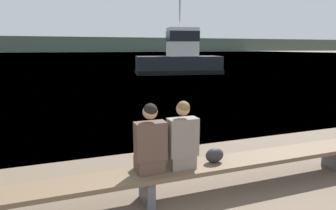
{
  "coord_description": "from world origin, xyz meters",
  "views": [
    {
      "loc": [
        -0.88,
        -1.22,
        2.23
      ],
      "look_at": [
        1.68,
        5.65,
        0.82
      ],
      "focal_mm": 32.0,
      "sensor_mm": 36.0,
      "label": 1
    }
  ],
  "objects": [
    {
      "name": "person_left",
      "position": [
        0.29,
        2.65,
        0.91
      ],
      "size": [
        0.44,
        0.37,
        1.01
      ],
      "color": "#4C382D",
      "rests_on": "bench_main"
    },
    {
      "name": "tugboat_red",
      "position": [
        9.17,
        22.88,
        1.23
      ],
      "size": [
        7.7,
        4.24,
        6.65
      ],
      "rotation": [
        0.0,
        0.0,
        1.4
      ],
      "color": "black",
      "rests_on": "water_surface"
    },
    {
      "name": "far_shoreline",
      "position": [
        0.0,
        179.44,
        4.05
      ],
      "size": [
        600.0,
        12.0,
        8.1
      ],
      "primitive_type": "cube",
      "color": "#424738",
      "rests_on": "ground"
    },
    {
      "name": "bench_main",
      "position": [
        0.24,
        2.65,
        0.39
      ],
      "size": [
        7.9,
        0.56,
        0.47
      ],
      "color": "brown",
      "rests_on": "ground"
    },
    {
      "name": "shopping_bag",
      "position": [
        1.34,
        2.66,
        0.58
      ],
      "size": [
        0.3,
        0.18,
        0.23
      ],
      "color": "#232328",
      "rests_on": "bench_main"
    },
    {
      "name": "water_surface",
      "position": [
        0.0,
        124.79,
        0.0
      ],
      "size": [
        240.0,
        240.0,
        0.0
      ],
      "primitive_type": "plane",
      "color": "teal",
      "rests_on": "ground"
    },
    {
      "name": "person_right",
      "position": [
        0.78,
        2.65,
        0.9
      ],
      "size": [
        0.44,
        0.37,
        1.02
      ],
      "color": "#70665B",
      "rests_on": "bench_main"
    }
  ]
}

